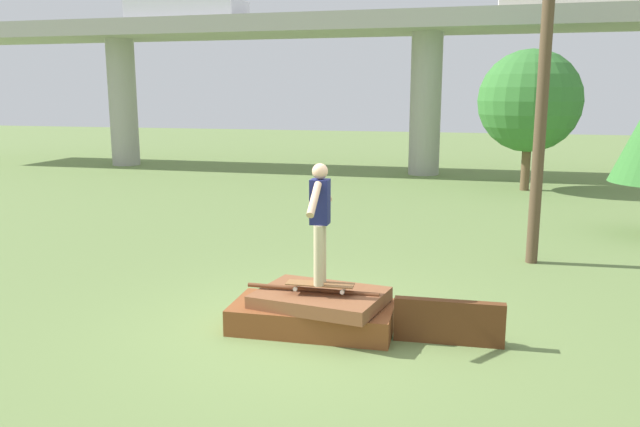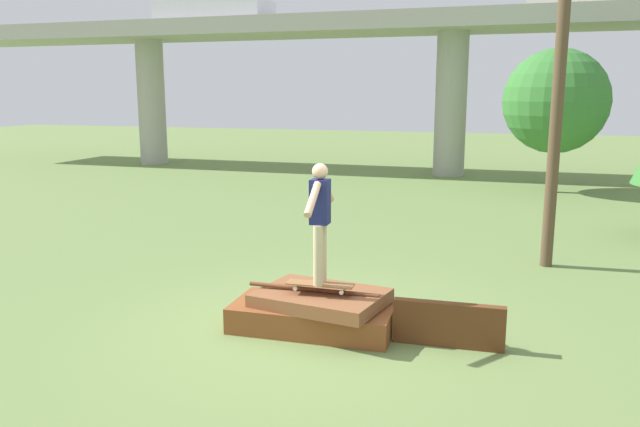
# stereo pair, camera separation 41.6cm
# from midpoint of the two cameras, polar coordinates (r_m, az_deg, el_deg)

# --- Properties ---
(ground_plane) EXTENTS (80.00, 80.00, 0.00)m
(ground_plane) POSITION_cam_midpoint_polar(r_m,az_deg,el_deg) (8.01, -2.22, -10.55)
(ground_plane) COLOR olive
(scrap_pile) EXTENTS (2.05, 1.33, 0.55)m
(scrap_pile) POSITION_cam_midpoint_polar(r_m,az_deg,el_deg) (7.92, -2.01, -8.92)
(scrap_pile) COLOR brown
(scrap_pile) RESTS_ON ground_plane
(scrap_plank_loose) EXTENTS (1.30, 0.18, 0.53)m
(scrap_plank_loose) POSITION_cam_midpoint_polar(r_m,az_deg,el_deg) (7.61, 10.15, -9.75)
(scrap_plank_loose) COLOR #5B3319
(scrap_plank_loose) RESTS_ON ground_plane
(skateboard) EXTENTS (0.84, 0.25, 0.09)m
(skateboard) POSITION_cam_midpoint_polar(r_m,az_deg,el_deg) (7.70, -1.56, -6.52)
(skateboard) COLOR brown
(skateboard) RESTS_ON scrap_pile
(skater) EXTENTS (0.23, 1.13, 1.48)m
(skater) POSITION_cam_midpoint_polar(r_m,az_deg,el_deg) (7.48, -1.59, -0.23)
(skater) COLOR #C6B78E
(skater) RESTS_ON skateboard
(highway_overpass) EXTENTS (44.00, 3.35, 5.61)m
(highway_overpass) POSITION_cam_midpoint_polar(r_m,az_deg,el_deg) (22.88, 9.28, 15.64)
(highway_overpass) COLOR #A8A59E
(highway_overpass) RESTS_ON ground_plane
(car_on_overpass_mid) EXTENTS (4.38, 1.88, 1.34)m
(car_on_overpass_mid) POSITION_cam_midpoint_polar(r_m,az_deg,el_deg) (25.65, -12.67, 17.99)
(car_on_overpass_mid) COLOR silver
(car_on_overpass_mid) RESTS_ON highway_overpass
(utility_pole) EXTENTS (1.30, 0.20, 6.84)m
(utility_pole) POSITION_cam_midpoint_polar(r_m,az_deg,el_deg) (11.17, 18.87, 13.54)
(utility_pole) COLOR brown
(utility_pole) RESTS_ON ground_plane
(tree_behind_right) EXTENTS (3.03, 3.03, 4.20)m
(tree_behind_right) POSITION_cam_midpoint_polar(r_m,az_deg,el_deg) (19.75, 18.06, 9.74)
(tree_behind_right) COLOR brown
(tree_behind_right) RESTS_ON ground_plane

